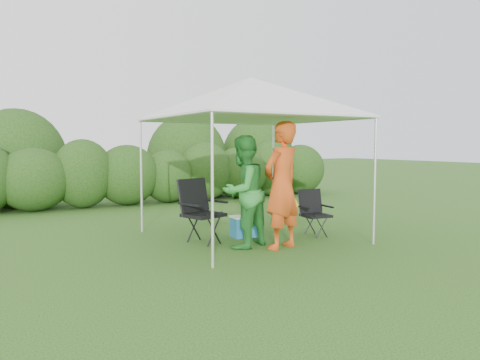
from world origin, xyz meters
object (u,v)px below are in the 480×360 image
chair_left (199,207)px  woman (243,192)px  chair_right (314,209)px  canopy (250,99)px  man (282,185)px  cooler (244,226)px

chair_left → woman: woman is taller
chair_left → chair_right: bearing=-30.2°
canopy → chair_left: bearing=174.3°
man → woman: 0.63m
canopy → chair_right: 2.32m
canopy → man: size_ratio=1.53×
woman → cooler: (0.44, 0.72, -0.71)m
man → cooler: bearing=-104.0°
canopy → man: 1.75m
woman → chair_right: bearing=166.9°
chair_right → man: size_ratio=0.41×
man → cooler: 1.37m
chair_right → woman: size_ratio=0.46×
canopy → cooler: (-0.06, 0.11, -2.27)m
chair_right → man: 1.39m
chair_right → woman: 1.70m
canopy → woman: (-0.50, -0.61, -1.56)m
man → cooler: (-0.05, 1.09, -0.82)m
canopy → chair_right: size_ratio=3.69×
man → canopy: bearing=-107.3°
chair_left → cooler: (0.89, 0.02, -0.42)m
canopy → cooler: size_ratio=6.48×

